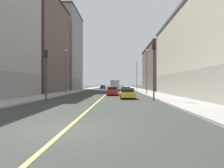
% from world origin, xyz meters
% --- Properties ---
extents(ground_plane, '(400.00, 400.00, 0.00)m').
position_xyz_m(ground_plane, '(0.00, 0.00, 0.00)').
color(ground_plane, '#323630').
rests_on(ground_plane, ground).
extents(sidewalk_left, '(3.83, 168.00, 0.15)m').
position_xyz_m(sidewalk_left, '(8.45, 49.00, 0.07)').
color(sidewalk_left, '#9E9B93').
rests_on(sidewalk_left, ground).
extents(sidewalk_right, '(3.83, 168.00, 0.15)m').
position_xyz_m(sidewalk_right, '(-8.45, 49.00, 0.07)').
color(sidewalk_right, '#9E9B93').
rests_on(sidewalk_right, ground).
extents(lane_center_stripe, '(0.16, 154.00, 0.01)m').
position_xyz_m(lane_center_stripe, '(0.00, 49.00, 0.01)').
color(lane_center_stripe, '#E5D14C').
rests_on(lane_center_stripe, ground).
extents(building_left_near, '(9.67, 26.21, 12.42)m').
position_xyz_m(building_left_near, '(15.05, 19.46, 6.22)').
color(building_left_near, '#9D9688').
rests_on(building_left_near, ground).
extents(building_left_mid, '(9.67, 20.41, 12.36)m').
position_xyz_m(building_left_mid, '(15.05, 45.78, 6.19)').
color(building_left_mid, brown).
rests_on(building_left_mid, ground).
extents(building_right_midblock, '(9.67, 16.60, 19.85)m').
position_xyz_m(building_right_midblock, '(-15.05, 31.59, 9.94)').
color(building_right_midblock, brown).
rests_on(building_right_midblock, ground).
extents(building_right_distant, '(9.67, 15.94, 24.34)m').
position_xyz_m(building_right_distant, '(-15.05, 50.09, 12.18)').
color(building_right_distant, slate).
rests_on(building_right_distant, ground).
extents(traffic_light_left_near, '(0.40, 0.32, 6.58)m').
position_xyz_m(traffic_light_left_near, '(6.12, 13.45, 4.22)').
color(traffic_light_left_near, '#2D2D2D').
rests_on(traffic_light_left_near, ground).
extents(traffic_light_right_near, '(0.40, 0.32, 5.73)m').
position_xyz_m(traffic_light_right_near, '(-6.16, 13.45, 3.72)').
color(traffic_light_right_near, '#2D2D2D').
rests_on(traffic_light_right_near, ground).
extents(street_lamp_left_near, '(0.36, 0.36, 7.76)m').
position_xyz_m(street_lamp_left_near, '(7.14, 25.14, 4.80)').
color(street_lamp_left_near, '#4C4C51').
rests_on(street_lamp_left_near, ground).
extents(street_lamp_right_near, '(0.36, 0.36, 7.87)m').
position_xyz_m(street_lamp_right_near, '(-7.14, 24.91, 4.86)').
color(street_lamp_right_near, '#4C4C51').
rests_on(street_lamp_right_near, ground).
extents(street_lamp_left_far, '(0.36, 0.36, 7.91)m').
position_xyz_m(street_lamp_left_far, '(7.14, 42.01, 4.88)').
color(street_lamp_left_far, '#4C4C51').
rests_on(street_lamp_left_far, ground).
extents(car_red, '(1.88, 4.47, 1.34)m').
position_xyz_m(car_red, '(1.15, 23.15, 0.65)').
color(car_red, red).
rests_on(car_red, ground).
extents(car_yellow, '(1.85, 4.48, 1.32)m').
position_xyz_m(car_yellow, '(3.28, 16.24, 0.64)').
color(car_yellow, gold).
rests_on(car_yellow, ground).
extents(car_blue, '(1.91, 4.19, 1.37)m').
position_xyz_m(car_blue, '(-3.22, 57.46, 0.67)').
color(car_blue, '#23389E').
rests_on(car_blue, ground).
extents(car_teal, '(2.08, 4.56, 1.26)m').
position_xyz_m(car_teal, '(3.65, 30.37, 0.62)').
color(car_teal, '#196670').
rests_on(car_teal, ground).
extents(box_truck, '(2.39, 7.93, 2.81)m').
position_xyz_m(box_truck, '(1.29, 44.20, 1.55)').
color(box_truck, navy).
rests_on(box_truck, ground).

